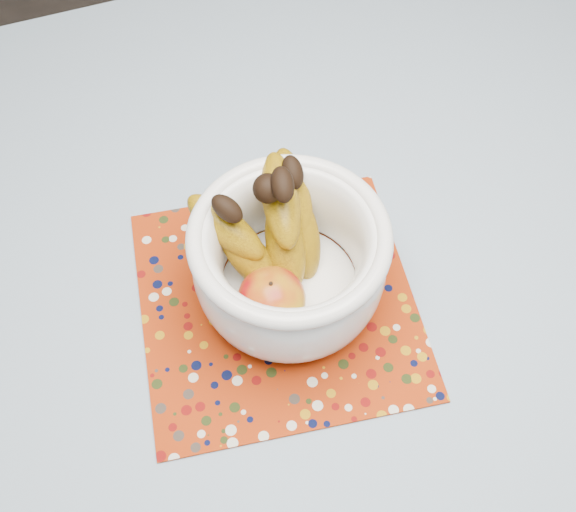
{
  "coord_description": "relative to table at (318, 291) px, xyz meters",
  "views": [
    {
      "loc": [
        -0.21,
        -0.45,
        1.56
      ],
      "look_at": [
        -0.06,
        -0.03,
        0.85
      ],
      "focal_mm": 42.0,
      "sensor_mm": 36.0,
      "label": 1
    }
  ],
  "objects": [
    {
      "name": "tablecloth",
      "position": [
        0.0,
        0.0,
        0.08
      ],
      "size": [
        1.32,
        1.32,
        0.01
      ],
      "primitive_type": "cube",
      "color": "slate",
      "rests_on": "table"
    },
    {
      "name": "table",
      "position": [
        0.0,
        0.0,
        0.0
      ],
      "size": [
        1.2,
        1.2,
        0.75
      ],
      "color": "brown",
      "rests_on": "ground"
    },
    {
      "name": "placemat",
      "position": [
        -0.08,
        -0.04,
        0.09
      ],
      "size": [
        0.41,
        0.41,
        0.0
      ],
      "primitive_type": "cube",
      "rotation": [
        0.0,
        0.0,
        -0.15
      ],
      "color": "#992908",
      "rests_on": "tablecloth"
    },
    {
      "name": "fruit_bowl",
      "position": [
        -0.06,
        -0.02,
        0.18
      ],
      "size": [
        0.27,
        0.27,
        0.2
      ],
      "color": "white",
      "rests_on": "placemat"
    }
  ]
}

